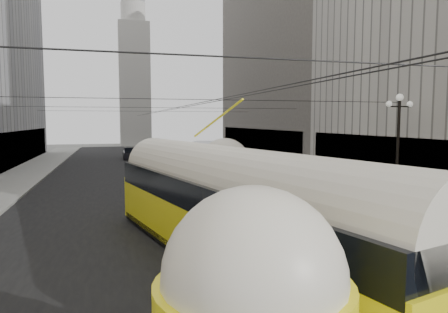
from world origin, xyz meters
TOP-DOWN VIEW (x-y plane):
  - road at (0.00, 32.50)m, footprint 20.00×85.00m
  - sidewalk_left at (-12.00, 36.00)m, footprint 4.00×72.00m
  - sidewalk_right at (12.00, 36.00)m, footprint 4.00×72.00m
  - rail_left at (-0.75, 32.50)m, footprint 0.12×85.00m
  - rail_right at (0.75, 32.50)m, footprint 0.12×85.00m
  - building_right_far at (20.00, 48.00)m, footprint 12.60×32.60m
  - distant_tower at (0.00, 80.00)m, footprint 6.00×6.00m
  - lamppost_right_mid at (12.60, 18.00)m, footprint 1.86×0.44m
  - catenary at (0.12, 31.49)m, footprint 25.00×72.00m
  - streetcar at (-0.50, 9.99)m, footprint 6.68×17.92m
  - city_bus at (2.37, 29.48)m, footprint 6.81×12.02m
  - sedan_white_far at (5.45, 45.88)m, footprint 2.13×4.95m
  - sedan_dark_far at (-2.16, 49.40)m, footprint 2.07×4.89m
  - pedestrian_sidewalk_right at (10.87, 19.85)m, footprint 0.85×0.53m

SIDE VIEW (x-z plane):
  - road at x=0.00m, z-range -0.01..0.01m
  - rail_left at x=-0.75m, z-range -0.02..0.02m
  - rail_right at x=0.75m, z-range -0.02..0.02m
  - sidewalk_left at x=-12.00m, z-range 0.00..0.15m
  - sidewalk_right at x=12.00m, z-range 0.00..0.15m
  - sedan_dark_far at x=-2.16m, z-range -0.07..1.46m
  - sedan_white_far at x=5.45m, z-range -0.07..1.47m
  - pedestrian_sidewalk_right at x=10.87m, z-range 0.15..1.88m
  - city_bus at x=2.37m, z-range 0.14..3.08m
  - streetcar at x=-0.50m, z-range -0.05..3.98m
  - lamppost_right_mid at x=12.60m, z-range 0.56..6.93m
  - catenary at x=0.12m, z-range 5.77..6.00m
  - distant_tower at x=0.00m, z-range -0.71..30.65m
  - building_right_far at x=20.00m, z-range 0.01..32.61m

